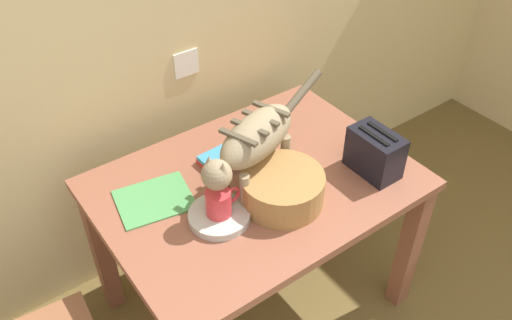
% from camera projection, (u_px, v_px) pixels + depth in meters
% --- Properties ---
extents(dining_table, '(1.14, 0.84, 0.72)m').
position_uv_depth(dining_table, '(256.00, 199.00, 2.03)').
color(dining_table, brown).
rests_on(dining_table, ground_plane).
extents(cat, '(0.67, 0.29, 0.29)m').
position_uv_depth(cat, '(253.00, 141.00, 1.82)').
color(cat, '#948160').
rests_on(cat, dining_table).
extents(saucer_bowl, '(0.21, 0.21, 0.03)m').
position_uv_depth(saucer_bowl, '(219.00, 216.00, 1.81)').
color(saucer_bowl, '#B9B8AD').
rests_on(saucer_bowl, dining_table).
extents(coffee_mug, '(0.13, 0.09, 0.09)m').
position_uv_depth(coffee_mug, '(219.00, 202.00, 1.78)').
color(coffee_mug, red).
rests_on(coffee_mug, saucer_bowl).
extents(magazine, '(0.29, 0.26, 0.01)m').
position_uv_depth(magazine, '(154.00, 200.00, 1.89)').
color(magazine, '#4C9752').
rests_on(magazine, dining_table).
extents(book_stack, '(0.17, 0.13, 0.04)m').
position_uv_depth(book_stack, '(223.00, 158.00, 2.05)').
color(book_stack, red).
rests_on(book_stack, dining_table).
extents(wicker_basket, '(0.29, 0.29, 0.12)m').
position_uv_depth(wicker_basket, '(282.00, 188.00, 1.85)').
color(wicker_basket, '#9F723D').
rests_on(wicker_basket, dining_table).
extents(toaster, '(0.12, 0.20, 0.18)m').
position_uv_depth(toaster, '(375.00, 153.00, 1.96)').
color(toaster, black).
rests_on(toaster, dining_table).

